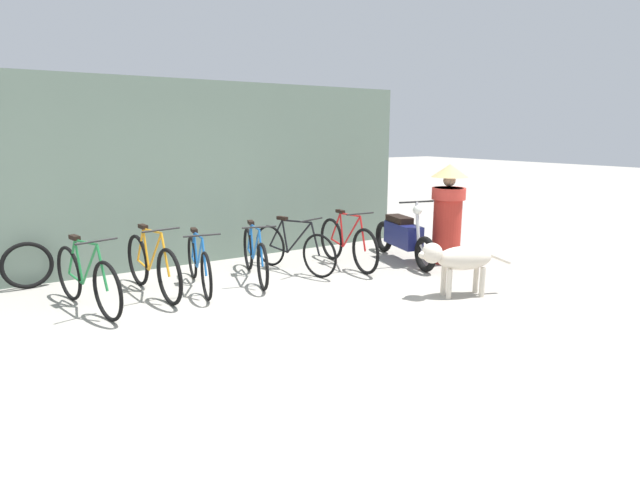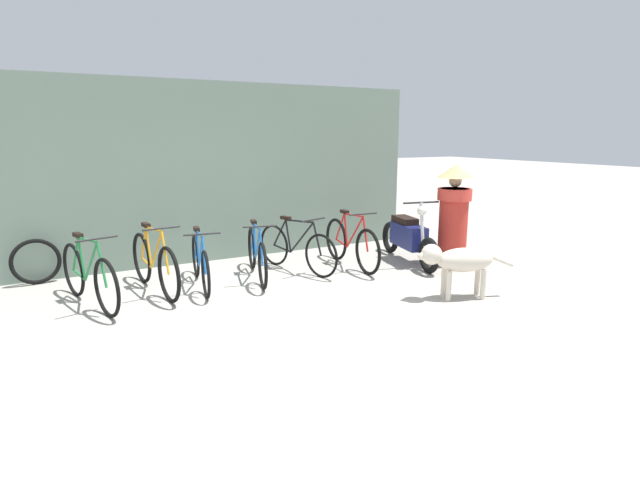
% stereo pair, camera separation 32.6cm
% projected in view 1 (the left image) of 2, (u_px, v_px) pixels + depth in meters
% --- Properties ---
extents(ground_plane, '(60.00, 60.00, 0.00)m').
position_uv_depth(ground_plane, '(292.00, 324.00, 5.38)').
color(ground_plane, '#9E998E').
extents(shop_wall_back, '(7.50, 0.20, 2.81)m').
position_uv_depth(shop_wall_back, '(195.00, 174.00, 7.74)').
color(shop_wall_back, slate).
rests_on(shop_wall_back, ground).
extents(bicycle_0, '(0.58, 1.67, 0.88)m').
position_uv_depth(bicycle_0, '(87.00, 280.00, 5.76)').
color(bicycle_0, black).
rests_on(bicycle_0, ground).
extents(bicycle_1, '(0.46, 1.72, 0.91)m').
position_uv_depth(bicycle_1, '(152.00, 266.00, 6.32)').
color(bicycle_1, black).
rests_on(bicycle_1, ground).
extents(bicycle_2, '(0.46, 1.63, 0.80)m').
position_uv_depth(bicycle_2, '(199.00, 264.00, 6.57)').
color(bicycle_2, black).
rests_on(bicycle_2, ground).
extents(bicycle_3, '(0.53, 1.67, 0.82)m').
position_uv_depth(bicycle_3, '(255.00, 255.00, 7.00)').
color(bicycle_3, black).
rests_on(bicycle_3, ground).
extents(bicycle_4, '(0.60, 1.59, 0.83)m').
position_uv_depth(bicycle_4, '(293.00, 248.00, 7.39)').
color(bicycle_4, black).
rests_on(bicycle_4, ground).
extents(bicycle_5, '(0.46, 1.67, 0.89)m').
position_uv_depth(bicycle_5, '(347.00, 243.00, 7.67)').
color(bicycle_5, black).
rests_on(bicycle_5, ground).
extents(motorcycle, '(0.61, 1.88, 1.02)m').
position_uv_depth(motorcycle, '(403.00, 236.00, 7.99)').
color(motorcycle, black).
rests_on(motorcycle, ground).
extents(stray_dog, '(1.20, 0.58, 0.70)m').
position_uv_depth(stray_dog, '(458.00, 259.00, 6.22)').
color(stray_dog, beige).
rests_on(stray_dog, ground).
extents(person_in_robes, '(0.79, 0.79, 1.56)m').
position_uv_depth(person_in_robes, '(448.00, 211.00, 7.80)').
color(person_in_robes, '#B72D23').
rests_on(person_in_robes, ground).
extents(spare_tire_left, '(0.63, 0.13, 0.63)m').
position_uv_depth(spare_tire_left, '(27.00, 265.00, 6.56)').
color(spare_tire_left, black).
rests_on(spare_tire_left, ground).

